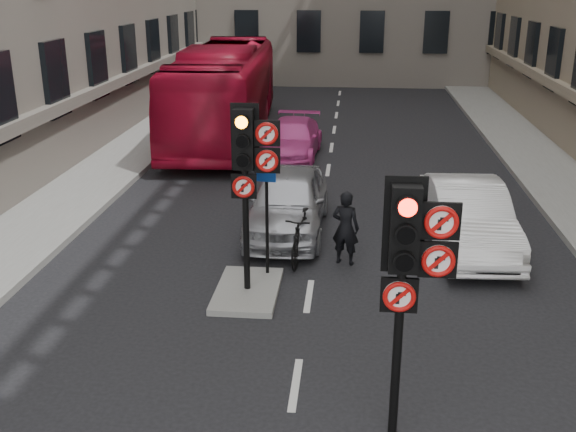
% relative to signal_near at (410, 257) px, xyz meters
% --- Properties ---
extents(pavement_left, '(3.00, 50.00, 0.16)m').
position_rel_signal_near_xyz_m(pavement_left, '(-8.69, 11.01, -2.50)').
color(pavement_left, gray).
rests_on(pavement_left, ground).
extents(centre_island, '(1.20, 2.00, 0.12)m').
position_rel_signal_near_xyz_m(centre_island, '(-2.69, 4.01, -2.52)').
color(centre_island, gray).
rests_on(centre_island, ground).
extents(signal_near, '(0.91, 0.40, 3.58)m').
position_rel_signal_near_xyz_m(signal_near, '(0.00, 0.00, 0.00)').
color(signal_near, black).
rests_on(signal_near, ground).
extents(signal_far, '(0.91, 0.40, 3.58)m').
position_rel_signal_near_xyz_m(signal_far, '(-2.60, 4.00, 0.12)').
color(signal_far, black).
rests_on(signal_far, centre_island).
extents(car_silver, '(1.85, 4.46, 1.51)m').
position_rel_signal_near_xyz_m(car_silver, '(-2.23, 7.48, -1.83)').
color(car_silver, '#B0B1B8').
rests_on(car_silver, ground).
extents(car_white, '(1.82, 4.61, 1.49)m').
position_rel_signal_near_xyz_m(car_white, '(1.88, 6.84, -1.84)').
color(car_white, white).
rests_on(car_white, ground).
extents(car_pink, '(1.97, 4.46, 1.28)m').
position_rel_signal_near_xyz_m(car_pink, '(-2.78, 14.39, -1.94)').
color(car_pink, '#D13D94').
rests_on(car_pink, ground).
extents(bus_red, '(3.56, 12.44, 3.43)m').
position_rel_signal_near_xyz_m(bus_red, '(-5.61, 17.48, -0.87)').
color(bus_red, maroon).
rests_on(bus_red, ground).
extents(motorcycle, '(0.78, 1.89, 1.10)m').
position_rel_signal_near_xyz_m(motorcycle, '(-1.77, 5.73, -2.03)').
color(motorcycle, black).
rests_on(motorcycle, ground).
extents(motorcyclist, '(0.67, 0.53, 1.62)m').
position_rel_signal_near_xyz_m(motorcyclist, '(-0.83, 5.67, -1.77)').
color(motorcyclist, black).
rests_on(motorcyclist, ground).
extents(info_sign, '(0.39, 0.14, 2.27)m').
position_rel_signal_near_xyz_m(info_sign, '(-2.39, 4.74, -1.00)').
color(info_sign, black).
rests_on(info_sign, centre_island).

